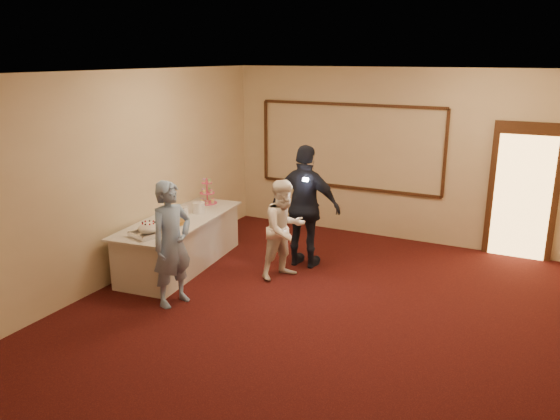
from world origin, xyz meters
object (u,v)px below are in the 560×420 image
at_px(tart, 177,223).
at_px(woman, 284,229).
at_px(cupcake_stand, 207,193).
at_px(plate_stack_a, 182,211).
at_px(plate_stack_b, 199,208).
at_px(buffet_table, 181,242).
at_px(pavlova_tray, 149,230).
at_px(man, 172,244).
at_px(guest, 306,207).

height_order(tart, woman, woman).
xyz_separation_m(cupcake_stand, plate_stack_a, (0.08, -0.83, -0.09)).
distance_m(cupcake_stand, tart, 1.25).
bearing_deg(woman, plate_stack_b, 114.28).
xyz_separation_m(buffet_table, cupcake_stand, (-0.12, 0.94, 0.55)).
bearing_deg(plate_stack_b, buffet_table, -103.23).
xyz_separation_m(pavlova_tray, plate_stack_b, (-0.04, 1.25, 0.01)).
bearing_deg(pavlova_tray, plate_stack_a, 99.39).
bearing_deg(woman, man, 174.87).
distance_m(man, woman, 1.72).
height_order(pavlova_tray, woman, woman).
height_order(buffet_table, plate_stack_b, plate_stack_b).
bearing_deg(tart, woman, 21.64).
xyz_separation_m(pavlova_tray, woman, (1.52, 1.18, -0.11)).
distance_m(plate_stack_b, guest, 1.72).
distance_m(tart, man, 1.05).
bearing_deg(pavlova_tray, man, -24.88).
bearing_deg(woman, guest, 17.60).
height_order(buffet_table, guest, guest).
bearing_deg(cupcake_stand, tart, -77.07).
height_order(plate_stack_b, man, man).
relative_size(plate_stack_b, guest, 0.11).
distance_m(man, guest, 2.26).
relative_size(pavlova_tray, cupcake_stand, 1.20).
distance_m(buffet_table, plate_stack_a, 0.48).
xyz_separation_m(buffet_table, tart, (0.16, -0.27, 0.41)).
bearing_deg(pavlova_tray, guest, 47.27).
bearing_deg(guest, woman, 80.80).
bearing_deg(guest, pavlova_tray, 47.21).
bearing_deg(plate_stack_b, tart, -83.89).
distance_m(cupcake_stand, woman, 1.88).
relative_size(plate_stack_a, tart, 0.65).
bearing_deg(plate_stack_b, woman, -2.48).
distance_m(pavlova_tray, man, 0.67).
relative_size(woman, guest, 0.78).
relative_size(buffet_table, plate_stack_b, 12.16).
xyz_separation_m(plate_stack_a, tart, (0.19, -0.38, -0.05)).
relative_size(cupcake_stand, woman, 0.32).
xyz_separation_m(plate_stack_b, woman, (1.55, -0.07, -0.12)).
distance_m(cupcake_stand, plate_stack_b, 0.60).
bearing_deg(man, guest, -12.01).
bearing_deg(woman, buffet_table, 127.81).
relative_size(buffet_table, woman, 1.74).
bearing_deg(buffet_table, man, -57.25).
bearing_deg(man, pavlova_tray, 79.44).
xyz_separation_m(pavlova_tray, cupcake_stand, (-0.24, 1.80, 0.09)).
relative_size(cupcake_stand, tart, 1.61).
xyz_separation_m(plate_stack_a, plate_stack_b, (0.12, 0.27, 0.01)).
xyz_separation_m(cupcake_stand, tart, (0.28, -1.21, -0.14)).
bearing_deg(tart, plate_stack_a, 117.14).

